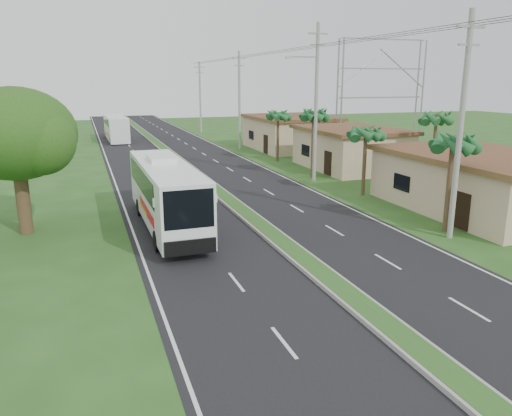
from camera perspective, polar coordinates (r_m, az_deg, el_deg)
name	(u,v)px	position (r m, az deg, el deg)	size (l,w,h in m)	color
ground	(316,272)	(21.27, 6.87, -7.23)	(180.00, 180.00, 0.00)	#284E1C
road_asphalt	(205,182)	(39.51, -5.86, 2.94)	(14.00, 160.00, 0.02)	black
median_strip	(205,181)	(39.49, -5.87, 3.08)	(1.20, 160.00, 0.18)	gray
lane_edge_left	(117,188)	(38.57, -15.59, 2.19)	(0.12, 160.00, 0.01)	silver
lane_edge_right	(284,177)	(41.52, 3.18, 3.54)	(0.12, 160.00, 0.01)	silver
shop_near	(481,182)	(33.45, 24.36, 2.73)	(8.60, 12.60, 3.52)	tan
shop_mid	(350,148)	(46.18, 10.74, 6.75)	(7.60, 10.60, 3.67)	tan
shop_far	(290,132)	(58.65, 3.91, 8.62)	(8.60, 11.60, 3.82)	tan
palm_verge_a	(453,142)	(27.49, 21.60, 7.00)	(2.40, 2.40, 5.45)	#473321
palm_verge_b	(366,133)	(35.02, 12.46, 8.42)	(2.40, 2.40, 5.05)	#473321
palm_verge_c	(314,115)	(40.81, 6.60, 10.54)	(2.40, 2.40, 5.85)	#473321
palm_verge_d	(278,115)	(49.28, 2.53, 10.60)	(2.40, 2.40, 5.25)	#473321
palm_behind_shop	(437,118)	(42.08, 19.93, 9.64)	(2.40, 2.40, 5.65)	#473321
shade_tree	(13,137)	(28.06, -26.00, 7.28)	(6.30, 6.00, 7.54)	#473321
utility_pole_a	(461,126)	(26.32, 22.36, 8.69)	(1.60, 0.28, 11.00)	gray
utility_pole_b	(316,101)	(39.71, 6.85, 12.07)	(3.20, 0.28, 12.00)	gray
utility_pole_c	(239,99)	(58.38, -1.90, 12.30)	(1.60, 0.28, 11.00)	gray
utility_pole_d	(200,96)	(77.70, -6.39, 12.55)	(1.60, 0.28, 10.50)	gray
billboard_lattice	(381,90)	(56.81, 14.10, 12.99)	(10.18, 1.18, 12.07)	gray
coach_bus_main	(166,190)	(27.16, -10.26, 2.00)	(2.58, 11.72, 3.78)	white
coach_bus_far	(116,127)	(69.45, -15.70, 8.92)	(2.58, 11.03, 3.20)	white
motorcyclist	(199,192)	(32.29, -6.49, 1.80)	(1.68, 1.07, 2.22)	black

